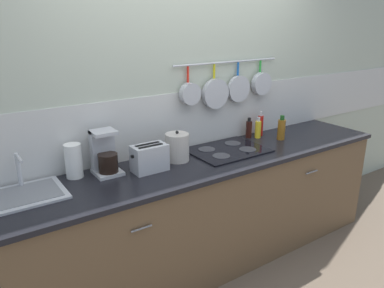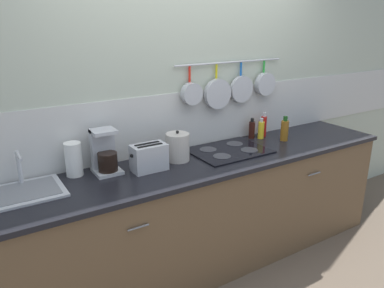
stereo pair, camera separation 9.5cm
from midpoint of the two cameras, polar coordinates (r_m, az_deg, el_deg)
name	(u,v)px [view 2 (the right image)]	position (r m, az deg, el deg)	size (l,w,h in m)	color
ground_plane	(212,260)	(3.33, 3.98, -17.22)	(12.00, 12.00, 0.00)	brown
wall_back	(190,105)	(3.08, 0.56, 6.01)	(7.20, 0.15, 2.60)	#B2BCA8
cabinet_base	(213,213)	(3.09, 4.16, -10.52)	(3.16, 0.63, 0.89)	brown
countertop	(214,160)	(2.90, 4.37, -2.52)	(3.20, 0.65, 0.03)	black
sink_basin	(25,190)	(2.52, -23.08, -6.47)	(0.45, 0.38, 0.23)	#B7BABF
paper_towel_roll	(74,159)	(2.64, -16.62, -2.25)	(0.11, 0.11, 0.23)	white
coffee_maker	(105,154)	(2.65, -12.14, -1.57)	(0.18, 0.20, 0.31)	#B7BABF
toaster	(149,157)	(2.64, -5.54, -2.06)	(0.26, 0.14, 0.19)	#B7BABF
kettle	(178,147)	(2.81, -1.24, -0.46)	(0.18, 0.18, 0.23)	beige
cooktop	(229,150)	(3.06, 6.49, -0.98)	(0.61, 0.47, 0.01)	black
bottle_dish_soap	(252,129)	(3.40, 9.89, 2.19)	(0.05, 0.05, 0.18)	#33140F
bottle_vinegar	(261,130)	(3.41, 11.26, 2.17)	(0.05, 0.05, 0.19)	yellow
bottle_cooking_wine	(264,126)	(3.47, 11.65, 2.74)	(0.05, 0.05, 0.23)	red
bottle_hot_sauce	(285,130)	(3.39, 14.71, 2.09)	(0.07, 0.07, 0.22)	#8C5919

